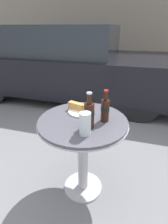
{
  "coord_description": "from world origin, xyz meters",
  "views": [
    {
      "loc": [
        0.33,
        -1.11,
        1.36
      ],
      "look_at": [
        0.0,
        0.03,
        0.77
      ],
      "focal_mm": 28.0,
      "sensor_mm": 36.0,
      "label": 1
    }
  ],
  "objects_px": {
    "cola_bottle_right": "(105,109)",
    "lunch_plate_near": "(81,109)",
    "drinking_glass": "(85,125)",
    "bistro_table": "(83,139)",
    "parked_car": "(70,64)",
    "cola_bottle_left": "(89,114)"
  },
  "relations": [
    {
      "from": "cola_bottle_right",
      "to": "drinking_glass",
      "type": "bearing_deg",
      "value": -113.17
    },
    {
      "from": "cola_bottle_right",
      "to": "drinking_glass",
      "type": "xyz_separation_m",
      "value": [
        -0.09,
        -0.21,
        -0.02
      ]
    },
    {
      "from": "cola_bottle_right",
      "to": "lunch_plate_near",
      "type": "bearing_deg",
      "value": 156.36
    },
    {
      "from": "parked_car",
      "to": "bistro_table",
      "type": "bearing_deg",
      "value": -67.6
    },
    {
      "from": "bistro_table",
      "to": "parked_car",
      "type": "height_order",
      "value": "parked_car"
    },
    {
      "from": "bistro_table",
      "to": "cola_bottle_left",
      "type": "relative_size",
      "value": 2.81
    },
    {
      "from": "bistro_table",
      "to": "cola_bottle_right",
      "type": "relative_size",
      "value": 2.97
    },
    {
      "from": "cola_bottle_right",
      "to": "drinking_glass",
      "type": "height_order",
      "value": "cola_bottle_right"
    },
    {
      "from": "lunch_plate_near",
      "to": "cola_bottle_right",
      "type": "bearing_deg",
      "value": -23.64
    },
    {
      "from": "cola_bottle_left",
      "to": "parked_car",
      "type": "relative_size",
      "value": 0.06
    },
    {
      "from": "bistro_table",
      "to": "lunch_plate_near",
      "type": "distance_m",
      "value": 0.24
    },
    {
      "from": "bistro_table",
      "to": "lunch_plate_near",
      "type": "relative_size",
      "value": 3.19
    },
    {
      "from": "drinking_glass",
      "to": "cola_bottle_left",
      "type": "bearing_deg",
      "value": 89.31
    },
    {
      "from": "bistro_table",
      "to": "cola_bottle_left",
      "type": "height_order",
      "value": "cola_bottle_left"
    },
    {
      "from": "drinking_glass",
      "to": "lunch_plate_near",
      "type": "height_order",
      "value": "drinking_glass"
    },
    {
      "from": "cola_bottle_right",
      "to": "lunch_plate_near",
      "type": "xyz_separation_m",
      "value": [
        -0.22,
        0.09,
        -0.07
      ]
    },
    {
      "from": "lunch_plate_near",
      "to": "parked_car",
      "type": "relative_size",
      "value": 0.05
    },
    {
      "from": "parked_car",
      "to": "lunch_plate_near",
      "type": "bearing_deg",
      "value": -67.69
    },
    {
      "from": "drinking_glass",
      "to": "parked_car",
      "type": "height_order",
      "value": "parked_car"
    },
    {
      "from": "lunch_plate_near",
      "to": "parked_car",
      "type": "xyz_separation_m",
      "value": [
        -0.89,
        2.17,
        -0.09
      ]
    },
    {
      "from": "drinking_glass",
      "to": "lunch_plate_near",
      "type": "xyz_separation_m",
      "value": [
        -0.12,
        0.31,
        -0.05
      ]
    },
    {
      "from": "bistro_table",
      "to": "lunch_plate_near",
      "type": "xyz_separation_m",
      "value": [
        -0.06,
        0.13,
        0.2
      ]
    }
  ]
}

